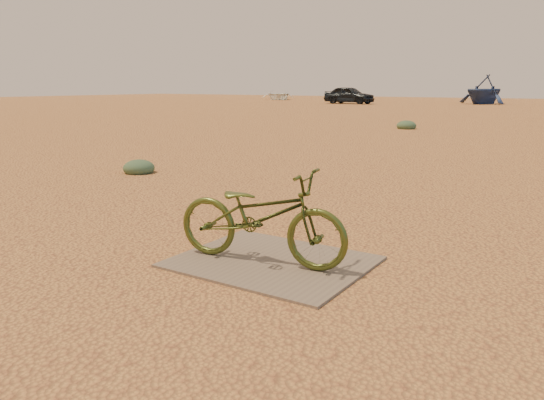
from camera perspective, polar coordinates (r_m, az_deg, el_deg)
The scene contains 8 objects.
ground at distance 4.50m, azimuth -6.08°, elevation -7.53°, with size 120.00×120.00×0.00m, color #C68542.
plywood_board at distance 4.65m, azimuth -0.00°, elevation -6.65°, with size 1.61×1.31×0.02m, color brown.
bicycle at distance 4.50m, azimuth -1.22°, elevation -1.72°, with size 0.54×1.55×0.82m, color #404B1A.
car at distance 43.02m, azimuth 8.31°, elevation 11.11°, with size 1.60×3.97×1.35m, color black.
boat_near_left at distance 53.73m, azimuth 0.69°, elevation 11.24°, with size 3.23×4.52×0.94m, color white.
boat_far_left at distance 45.01m, azimuth 21.89°, elevation 11.00°, with size 3.71×4.30×2.26m, color navy.
kale_a at distance 9.61m, azimuth -14.10°, elevation 2.86°, with size 0.55×0.55×0.30m, color #4C6444.
kale_c at distance 19.19m, azimuth 14.24°, elevation 7.44°, with size 0.68×0.68×0.37m, color #4C6444.
Camera 1 is at (2.69, -3.27, 1.53)m, focal length 35.00 mm.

